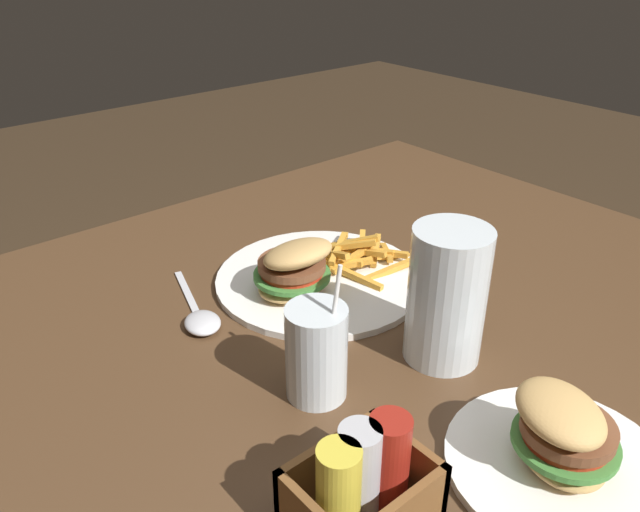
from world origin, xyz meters
The scene contains 7 objects.
dining_table centered at (0.00, 0.00, 0.59)m, with size 1.23×1.17×0.72m.
meal_plate_near centered at (0.00, -0.17, 0.75)m, with size 0.32×0.31×0.10m.
beer_glass centered at (-0.02, 0.06, 0.81)m, with size 0.10×0.10×0.17m.
juice_glass centered at (0.15, 0.01, 0.78)m, with size 0.07×0.07×0.17m.
spoon centered at (0.18, -0.19, 0.73)m, with size 0.08×0.19×0.02m.
meal_plate_far centered at (0.04, 0.26, 0.75)m, with size 0.23×0.23×0.10m.
condiment_caddy centered at (0.23, 0.18, 0.77)m, with size 0.12×0.10×0.11m.
Camera 1 is at (0.51, 0.45, 1.21)m, focal length 35.00 mm.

